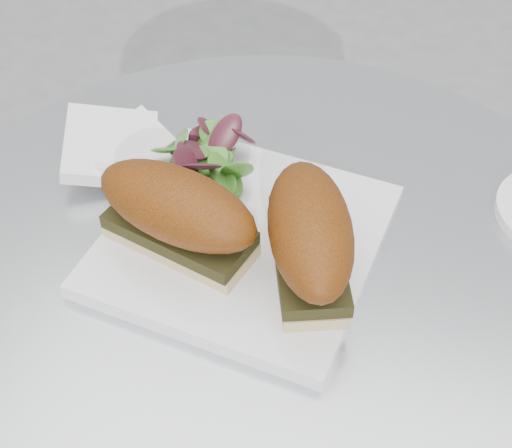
{
  "coord_description": "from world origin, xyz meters",
  "views": [
    {
      "loc": [
        0.1,
        -0.42,
        1.23
      ],
      "look_at": [
        -0.02,
        0.01,
        0.77
      ],
      "focal_mm": 50.0,
      "sensor_mm": 36.0,
      "label": 1
    }
  ],
  "objects": [
    {
      "name": "plate",
      "position": [
        -0.03,
        0.01,
        0.74
      ],
      "size": [
        0.27,
        0.27,
        0.02
      ],
      "primitive_type": "cube",
      "rotation": [
        0.0,
        0.0,
        -0.13
      ],
      "color": "white",
      "rests_on": "table"
    },
    {
      "name": "sandwich_left",
      "position": [
        -0.08,
        -0.02,
        0.79
      ],
      "size": [
        0.17,
        0.11,
        0.08
      ],
      "rotation": [
        0.0,
        0.0,
        -0.27
      ],
      "color": "#CBB87F",
      "rests_on": "plate"
    },
    {
      "name": "napkin",
      "position": [
        -0.17,
        0.08,
        0.74
      ],
      "size": [
        0.13,
        0.13,
        0.02
      ],
      "primitive_type": null,
      "rotation": [
        0.0,
        0.0,
        0.06
      ],
      "color": "white",
      "rests_on": "table"
    },
    {
      "name": "salad",
      "position": [
        -0.08,
        0.09,
        0.77
      ],
      "size": [
        0.11,
        0.11,
        0.05
      ],
      "primitive_type": null,
      "color": "#579530",
      "rests_on": "plate"
    },
    {
      "name": "table",
      "position": [
        0.0,
        0.0,
        0.49
      ],
      "size": [
        0.7,
        0.7,
        0.73
      ],
      "color": "silver",
      "rests_on": "ground"
    },
    {
      "name": "sandwich_right",
      "position": [
        0.04,
        -0.01,
        0.79
      ],
      "size": [
        0.12,
        0.17,
        0.08
      ],
      "rotation": [
        0.0,
        0.0,
        -1.23
      ],
      "color": "#CBB87F",
      "rests_on": "plate"
    }
  ]
}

